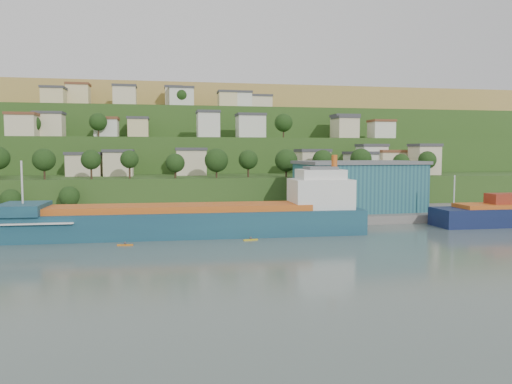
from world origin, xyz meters
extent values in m
plane|color=#4A5A55|center=(0.00, 0.00, 0.00)|extent=(500.00, 500.00, 0.00)
cube|color=slate|center=(20.00, 28.00, 0.00)|extent=(220.00, 26.00, 4.00)
cube|color=#284719|center=(0.00, 56.00, 0.00)|extent=(260.00, 32.00, 20.00)
cube|color=#284719|center=(0.00, 86.00, 0.00)|extent=(280.00, 32.00, 44.00)
cube|color=#284719|center=(0.00, 116.00, 0.00)|extent=(300.00, 32.00, 70.00)
cube|color=olive|center=(0.00, 190.00, 0.00)|extent=(360.00, 120.00, 96.00)
cube|color=beige|center=(-34.64, 60.84, 13.11)|extent=(9.79, 7.87, 6.22)
cube|color=#3F3F44|center=(-34.64, 60.84, 16.67)|extent=(10.39, 8.47, 0.90)
cube|color=beige|center=(-24.68, 59.22, 13.49)|extent=(8.29, 7.50, 6.99)
cube|color=#3F3F44|center=(-24.68, 59.22, 17.44)|extent=(8.89, 8.10, 0.90)
cube|color=beige|center=(-3.19, 60.50, 13.77)|extent=(8.98, 7.04, 7.54)
cube|color=#3F3F44|center=(-3.19, 60.50, 17.99)|extent=(9.58, 7.64, 0.90)
cube|color=beige|center=(33.40, 52.97, 13.56)|extent=(8.89, 8.98, 7.13)
cube|color=#3F3F44|center=(33.40, 52.97, 17.58)|extent=(9.49, 9.58, 0.90)
cube|color=silver|center=(48.51, 51.98, 13.19)|extent=(8.05, 8.62, 6.39)
cube|color=#3F3F44|center=(48.51, 51.98, 16.84)|extent=(8.65, 9.22, 0.90)
cube|color=silver|center=(56.01, 60.47, 14.43)|extent=(8.32, 7.32, 8.86)
cube|color=#3F3F44|center=(56.01, 60.47, 19.31)|extent=(8.92, 7.92, 0.90)
cube|color=beige|center=(61.83, 59.33, 13.47)|extent=(8.65, 8.62, 6.93)
cube|color=brown|center=(61.83, 59.33, 17.38)|extent=(9.25, 9.22, 0.90)
cube|color=beige|center=(69.14, 50.13, 14.40)|extent=(7.43, 7.56, 8.81)
cube|color=#3F3F44|center=(69.14, 50.13, 19.26)|extent=(8.03, 8.16, 0.90)
cube|color=beige|center=(-56.56, 81.05, 25.50)|extent=(8.88, 8.92, 7.00)
cube|color=brown|center=(-56.56, 81.05, 29.45)|extent=(9.48, 9.52, 0.90)
cube|color=beige|center=(-49.79, 88.14, 25.99)|extent=(9.29, 7.68, 7.98)
cube|color=#3F3F44|center=(-49.79, 88.14, 30.43)|extent=(9.89, 8.28, 0.90)
cube|color=silver|center=(-30.77, 86.87, 25.13)|extent=(7.73, 8.58, 6.27)
cube|color=brown|center=(-30.77, 86.87, 28.72)|extent=(8.33, 9.18, 0.90)
cube|color=beige|center=(-20.20, 90.63, 25.36)|extent=(7.07, 8.64, 6.71)
cube|color=#3F3F44|center=(-20.20, 90.63, 29.16)|extent=(7.67, 9.24, 0.90)
cube|color=silver|center=(3.96, 80.56, 26.26)|extent=(7.44, 8.73, 8.53)
cube|color=#3F3F44|center=(3.96, 80.56, 30.98)|extent=(8.04, 9.33, 0.90)
cube|color=silver|center=(19.60, 84.03, 26.02)|extent=(9.71, 8.52, 8.04)
cube|color=#3F3F44|center=(19.60, 84.03, 30.49)|extent=(10.31, 9.12, 0.90)
cube|color=beige|center=(55.87, 84.68, 25.79)|extent=(7.81, 8.70, 7.58)
cube|color=#3F3F44|center=(55.87, 84.68, 30.03)|extent=(8.41, 9.30, 0.90)
cube|color=beige|center=(57.03, 88.42, 26.27)|extent=(8.99, 7.96, 8.54)
cube|color=#3F3F44|center=(57.03, 88.42, 30.99)|extent=(9.59, 8.56, 0.90)
cube|color=silver|center=(69.87, 83.64, 25.19)|extent=(8.32, 7.34, 6.38)
cube|color=brown|center=(69.87, 83.64, 28.83)|extent=(8.92, 7.94, 0.90)
cube|color=beige|center=(-52.53, 110.44, 38.10)|extent=(8.30, 8.36, 6.20)
cube|color=#3F3F44|center=(-52.53, 110.44, 41.65)|extent=(8.90, 8.96, 0.90)
cube|color=beige|center=(-44.94, 120.03, 39.47)|extent=(8.64, 8.16, 8.95)
cube|color=brown|center=(-44.94, 120.03, 44.40)|extent=(9.24, 8.76, 0.90)
cube|color=beige|center=(-26.38, 115.17, 39.05)|extent=(8.90, 7.32, 8.10)
cube|color=#3F3F44|center=(-26.38, 115.17, 43.55)|extent=(9.50, 7.92, 0.90)
cube|color=beige|center=(-6.82, 121.60, 39.46)|extent=(7.00, 7.24, 8.92)
cube|color=#3F3F44|center=(-6.82, 121.60, 44.37)|extent=(7.60, 7.84, 0.90)
cube|color=silver|center=(-3.73, 117.55, 39.08)|extent=(9.86, 8.47, 8.17)
cube|color=#3F3F44|center=(-3.73, 117.55, 43.62)|extent=(10.46, 9.07, 0.90)
cube|color=beige|center=(15.19, 115.08, 38.34)|extent=(7.43, 7.35, 6.68)
cube|color=#3F3F44|center=(15.19, 115.08, 42.13)|extent=(8.03, 7.95, 0.90)
cube|color=silver|center=(20.68, 115.62, 38.34)|extent=(9.02, 7.64, 6.67)
cube|color=#3F3F44|center=(20.68, 115.62, 42.12)|extent=(9.62, 8.24, 0.90)
cube|color=beige|center=(30.22, 121.25, 38.00)|extent=(9.82, 7.55, 6.00)
cube|color=#3F3F44|center=(30.22, 121.25, 41.45)|extent=(10.42, 8.15, 0.90)
cylinder|color=#382619|center=(-42.12, 43.34, 11.74)|extent=(0.50, 0.50, 3.49)
sphere|color=black|center=(-42.12, 43.34, 15.09)|extent=(5.85, 5.85, 5.85)
cylinder|color=#382619|center=(-30.24, 42.06, 11.84)|extent=(0.50, 0.50, 3.69)
sphere|color=black|center=(-30.24, 42.06, 15.12)|extent=(5.21, 5.21, 5.21)
cylinder|color=#382619|center=(-20.53, 43.04, 11.93)|extent=(0.50, 0.50, 3.85)
sphere|color=black|center=(-20.53, 43.04, 15.19)|extent=(4.86, 4.86, 4.86)
cylinder|color=#382619|center=(-8.47, 42.88, 11.36)|extent=(0.50, 0.50, 2.72)
sphere|color=black|center=(-8.47, 42.88, 14.14)|extent=(5.17, 5.17, 5.17)
cylinder|color=#382619|center=(2.77, 42.81, 11.53)|extent=(0.50, 0.50, 3.06)
sphere|color=black|center=(2.77, 42.81, 14.85)|extent=(6.51, 6.51, 6.51)
cylinder|color=#382619|center=(11.98, 44.77, 11.73)|extent=(0.50, 0.50, 3.46)
sphere|color=black|center=(11.98, 44.77, 14.96)|extent=(5.47, 5.47, 5.47)
cylinder|color=#382619|center=(22.72, 43.39, 11.48)|extent=(0.50, 0.50, 2.96)
sphere|color=black|center=(22.72, 43.39, 14.73)|extent=(6.44, 6.44, 6.44)
cylinder|color=#382619|center=(33.19, 42.28, 11.57)|extent=(0.50, 0.50, 3.14)
sphere|color=black|center=(33.19, 42.28, 14.78)|extent=(5.97, 5.97, 5.97)
cylinder|color=#382619|center=(46.20, 45.83, 11.62)|extent=(0.50, 0.50, 3.25)
sphere|color=black|center=(46.20, 45.83, 15.00)|extent=(6.36, 6.36, 6.36)
cylinder|color=#382619|center=(57.75, 43.16, 11.36)|extent=(0.50, 0.50, 2.71)
sphere|color=black|center=(57.75, 43.16, 14.09)|extent=(5.01, 5.01, 5.01)
cylinder|color=#382619|center=(67.06, 44.71, 11.61)|extent=(0.50, 0.50, 3.21)
sphere|color=black|center=(67.06, 44.71, 14.69)|extent=(5.37, 5.37, 5.37)
cylinder|color=#382619|center=(30.46, 78.33, 23.85)|extent=(0.50, 0.50, 3.70)
sphere|color=black|center=(30.46, 78.33, 27.45)|extent=(6.39, 6.39, 6.39)
cylinder|color=#382619|center=(-32.83, 80.77, 23.78)|extent=(0.50, 0.50, 3.56)
sphere|color=black|center=(-32.83, 80.77, 27.19)|extent=(5.90, 5.90, 5.90)
cylinder|color=#382619|center=(-3.72, 114.56, 37.02)|extent=(0.50, 0.50, 4.04)
sphere|color=black|center=(-3.72, 114.56, 40.37)|extent=(4.82, 4.82, 4.82)
cylinder|color=#382619|center=(-54.10, 81.97, 23.45)|extent=(0.50, 0.50, 2.91)
sphere|color=black|center=(-54.10, 81.97, 26.52)|extent=(5.88, 5.88, 5.88)
cube|color=#14374D|center=(-6.51, 7.84, 1.55)|extent=(72.40, 13.23, 7.21)
cube|color=#C3571A|center=(-8.57, 7.84, 5.77)|extent=(53.81, 10.68, 1.24)
cube|color=#14374D|center=(-38.45, 7.84, 6.18)|extent=(8.54, 11.55, 2.06)
cube|color=silver|center=(21.31, 7.84, 8.24)|extent=(12.63, 10.63, 6.18)
cube|color=silver|center=(21.31, 7.84, 12.37)|extent=(9.49, 8.48, 2.06)
cube|color=#595B5E|center=(21.31, 7.84, 13.70)|extent=(6.34, 6.34, 0.62)
cylinder|color=#C3571A|center=(24.41, 7.84, 14.94)|extent=(1.27, 1.27, 3.09)
cylinder|color=silver|center=(-38.45, 7.84, 11.33)|extent=(0.38, 0.38, 8.24)
cube|color=silver|center=(-35.36, 7.84, 3.92)|extent=(14.73, 12.02, 0.26)
cylinder|color=silver|center=(53.44, 8.60, 8.67)|extent=(0.30, 0.30, 6.39)
cube|color=maroon|center=(68.04, 8.60, 6.30)|extent=(11.01, 4.70, 2.37)
cube|color=#1F4D5E|center=(38.03, 27.49, 8.00)|extent=(30.94, 19.61, 12.00)
cube|color=#595B5E|center=(38.03, 27.49, 14.40)|extent=(31.99, 20.66, 0.80)
cube|color=silver|center=(-45.05, 19.32, 1.60)|extent=(4.19, 2.11, 0.80)
cube|color=orange|center=(-18.83, -1.09, 0.11)|extent=(2.92, 0.79, 0.22)
sphere|color=#3F3F44|center=(-18.83, -1.09, 0.47)|extent=(0.50, 0.50, 0.50)
cube|color=gold|center=(4.74, -0.06, 0.11)|extent=(2.91, 0.89, 0.21)
sphere|color=#3F3F44|center=(4.74, -0.06, 0.47)|extent=(0.50, 0.50, 0.50)
camera|label=1|loc=(-11.90, -94.29, 17.08)|focal=35.00mm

